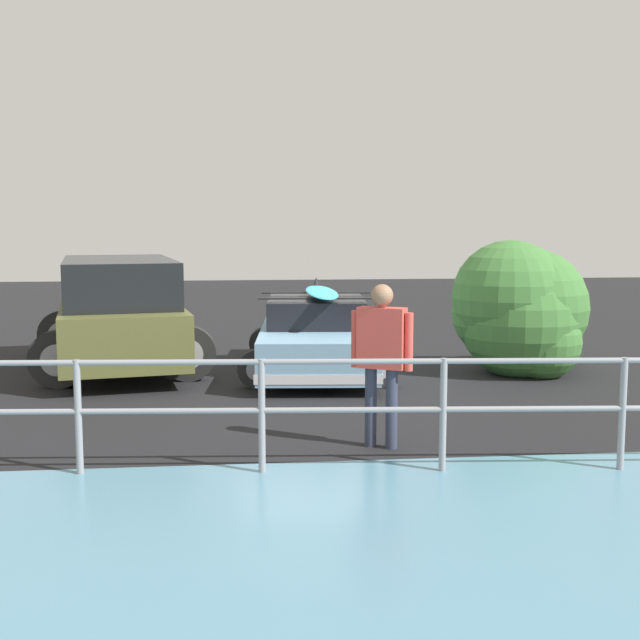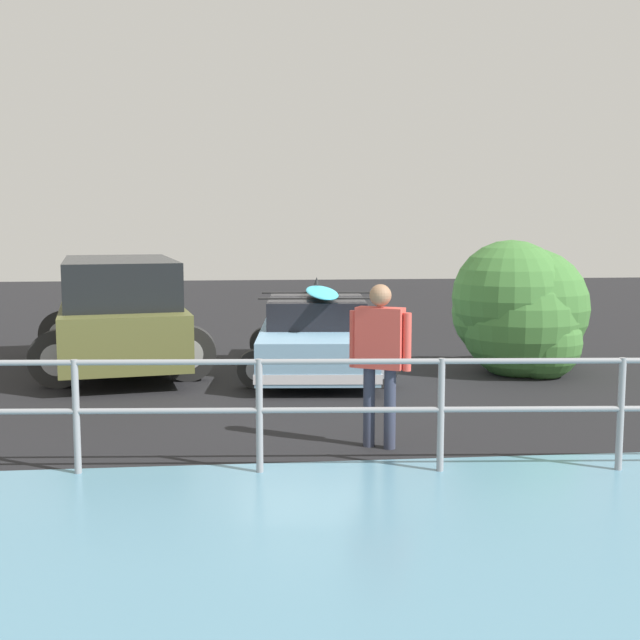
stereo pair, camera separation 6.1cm
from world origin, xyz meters
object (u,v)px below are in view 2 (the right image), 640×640
at_px(suv_car, 120,312).
at_px(bush_near_left, 521,313).
at_px(sedan_car, 317,337).
at_px(person_bystander, 380,350).

distance_m(suv_car, bush_near_left, 6.75).
bearing_deg(sedan_car, person_bystander, 93.24).
height_order(person_bystander, bush_near_left, bush_near_left).
height_order(sedan_car, bush_near_left, bush_near_left).
relative_size(person_bystander, bush_near_left, 0.75).
xyz_separation_m(sedan_car, bush_near_left, (-3.37, 0.38, 0.39)).
height_order(sedan_car, suv_car, suv_car).
bearing_deg(person_bystander, suv_car, -56.03).
distance_m(sedan_car, suv_car, 3.39).
bearing_deg(suv_car, bush_near_left, 171.00).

